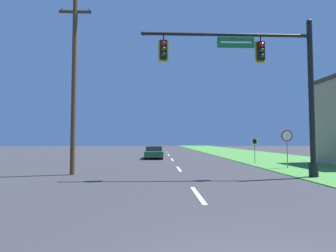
{
  "coord_description": "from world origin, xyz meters",
  "views": [
    {
      "loc": [
        -1.36,
        -2.98,
        1.87
      ],
      "look_at": [
        0.0,
        32.09,
        3.77
      ],
      "focal_mm": 28.0,
      "sensor_mm": 36.0,
      "label": 1
    }
  ],
  "objects": [
    {
      "name": "grass_verge_right",
      "position": [
        10.5,
        30.0,
        0.02
      ],
      "size": [
        10.0,
        110.0,
        0.04
      ],
      "color": "#428438",
      "rests_on": "ground"
    },
    {
      "name": "road_center_line",
      "position": [
        0.0,
        22.0,
        0.01
      ],
      "size": [
        0.16,
        34.8,
        0.01
      ],
      "color": "silver",
      "rests_on": "ground"
    },
    {
      "name": "signal_mast",
      "position": [
        4.34,
        9.86,
        4.87
      ],
      "size": [
        8.84,
        0.47,
        8.04
      ],
      "color": "black",
      "rests_on": "grass_verge_right"
    },
    {
      "name": "car_ahead",
      "position": [
        -1.75,
        23.87,
        0.6
      ],
      "size": [
        1.83,
        4.27,
        1.19
      ],
      "color": "black",
      "rests_on": "ground"
    },
    {
      "name": "stop_sign",
      "position": [
        7.16,
        13.99,
        1.86
      ],
      "size": [
        0.76,
        0.07,
        2.5
      ],
      "color": "gray",
      "rests_on": "grass_verge_right"
    },
    {
      "name": "route_sign_post",
      "position": [
        6.24,
        17.33,
        1.53
      ],
      "size": [
        0.55,
        0.06,
        2.03
      ],
      "color": "gray",
      "rests_on": "grass_verge_right"
    },
    {
      "name": "utility_pole_near",
      "position": [
        -5.99,
        11.46,
        5.12
      ],
      "size": [
        1.8,
        0.26,
        9.93
      ],
      "color": "#4C3823",
      "rests_on": "ground"
    }
  ]
}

